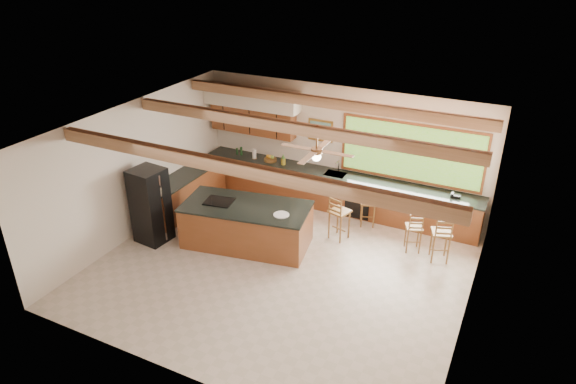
% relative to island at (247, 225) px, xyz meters
% --- Properties ---
extents(ground, '(7.20, 7.20, 0.00)m').
position_rel_island_xyz_m(ground, '(1.10, -0.49, -0.48)').
color(ground, beige).
rests_on(ground, ground).
extents(room_shell, '(7.27, 6.54, 3.02)m').
position_rel_island_xyz_m(room_shell, '(0.93, 0.16, 1.74)').
color(room_shell, beige).
rests_on(room_shell, ground).
extents(counter_run, '(7.12, 3.10, 1.22)m').
position_rel_island_xyz_m(counter_run, '(0.28, 2.03, -0.01)').
color(counter_run, brown).
rests_on(counter_run, ground).
extents(island, '(2.90, 1.73, 0.97)m').
position_rel_island_xyz_m(island, '(0.00, 0.00, 0.00)').
color(island, brown).
rests_on(island, ground).
extents(refrigerator, '(0.73, 0.71, 1.70)m').
position_rel_island_xyz_m(refrigerator, '(-1.95, -0.76, 0.37)').
color(refrigerator, black).
rests_on(refrigerator, ground).
extents(bar_stool_a, '(0.50, 0.50, 1.12)m').
position_rel_island_xyz_m(bar_stool_a, '(1.72, 1.05, 0.19)').
color(bar_stool_a, olive).
rests_on(bar_stool_a, ground).
extents(bar_stool_b, '(0.44, 0.44, 0.95)m').
position_rel_island_xyz_m(bar_stool_b, '(3.32, 1.28, 0.09)').
color(bar_stool_b, olive).
rests_on(bar_stool_b, ground).
extents(bar_stool_c, '(0.45, 0.45, 0.98)m').
position_rel_island_xyz_m(bar_stool_c, '(2.11, 1.91, 0.11)').
color(bar_stool_c, olive).
rests_on(bar_stool_c, ground).
extents(bar_stool_d, '(0.50, 0.50, 1.09)m').
position_rel_island_xyz_m(bar_stool_d, '(3.91, 1.16, 0.17)').
color(bar_stool_d, olive).
rests_on(bar_stool_d, ground).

